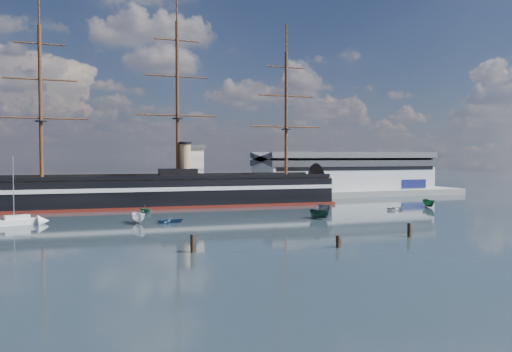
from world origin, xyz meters
name	(u,v)px	position (x,y,z in m)	size (l,w,h in m)	color
ground	(216,213)	(0.00, 40.00, 0.00)	(600.00, 600.00, 0.00)	black
quay	(216,200)	(10.00, 76.00, 0.00)	(180.00, 18.00, 2.00)	slate
warehouse	(344,172)	(58.00, 80.00, 7.98)	(63.00, 21.00, 11.60)	#B7BABC
quay_tower	(196,169)	(3.00, 73.00, 9.75)	(5.00, 5.00, 15.00)	silver
warship	(164,192)	(-8.80, 60.00, 4.04)	(113.33, 21.51, 53.94)	black
sailboat	(17,221)	(-42.28, 34.35, 0.87)	(8.89, 4.61, 13.65)	silver
motorboat_a	(139,223)	(-19.38, 28.59, 0.00)	(6.91, 2.53, 2.76)	white
motorboat_b	(171,223)	(-13.06, 27.14, 0.00)	(3.22, 1.29, 1.50)	navy
motorboat_c	(324,211)	(26.94, 36.04, 0.00)	(5.40, 1.98, 2.16)	slate
motorboat_d	(145,212)	(-15.40, 48.00, 0.00)	(5.50, 2.38, 2.02)	#276446
motorboat_e	(396,210)	(44.96, 31.64, 0.00)	(2.94, 1.17, 1.37)	silver
motorboat_f	(429,207)	(57.29, 34.27, 0.00)	(6.71, 2.46, 2.68)	#195332
motorboat_g	(319,219)	(18.60, 22.65, 0.00)	(6.41, 2.35, 2.57)	#18352A
piling_near_left	(193,252)	(-15.92, -5.06, 0.00)	(0.64, 0.64, 3.23)	black
piling_near_mid	(338,248)	(5.27, -9.04, 0.00)	(0.64, 0.64, 2.56)	black
piling_near_right	(409,237)	(21.52, -4.43, 0.00)	(0.64, 0.64, 3.03)	black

